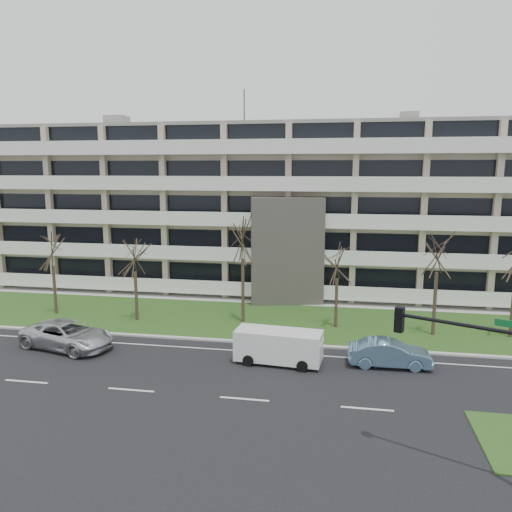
% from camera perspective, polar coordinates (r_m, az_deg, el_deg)
% --- Properties ---
extents(ground, '(160.00, 160.00, 0.00)m').
position_cam_1_polar(ground, '(25.87, -1.34, -16.03)').
color(ground, black).
rests_on(ground, ground).
extents(grass_verge, '(90.00, 10.00, 0.06)m').
position_cam_1_polar(grass_verge, '(37.82, 2.52, -7.42)').
color(grass_verge, '#2C511B').
rests_on(grass_verge, ground).
extents(curb, '(90.00, 0.35, 0.12)m').
position_cam_1_polar(curb, '(33.12, 1.39, -9.93)').
color(curb, '#B2B2AD').
rests_on(curb, ground).
extents(sidewalk, '(90.00, 2.00, 0.08)m').
position_cam_1_polar(sidewalk, '(43.06, 3.47, -5.24)').
color(sidewalk, '#B2B2AD').
rests_on(sidewalk, ground).
extents(lane_edge_line, '(90.00, 0.12, 0.01)m').
position_cam_1_polar(lane_edge_line, '(31.75, 0.98, -10.94)').
color(lane_edge_line, white).
rests_on(lane_edge_line, ground).
extents(apartment_building, '(60.50, 15.10, 18.75)m').
position_cam_1_polar(apartment_building, '(48.47, 4.47, 5.56)').
color(apartment_building, beige).
rests_on(apartment_building, ground).
extents(silver_pickup, '(6.67, 4.26, 1.71)m').
position_cam_1_polar(silver_pickup, '(34.39, -20.74, -8.44)').
color(silver_pickup, silver).
rests_on(silver_pickup, ground).
extents(blue_sedan, '(4.77, 1.79, 1.56)m').
position_cam_1_polar(blue_sedan, '(30.41, 15.01, -10.70)').
color(blue_sedan, '#6A96B8').
rests_on(blue_sedan, ground).
extents(white_van, '(5.22, 2.45, 1.96)m').
position_cam_1_polar(white_van, '(29.77, 2.72, -9.99)').
color(white_van, white).
rests_on(white_van, ground).
extents(traffic_signal, '(4.94, 2.43, 6.21)m').
position_cam_1_polar(traffic_signal, '(20.07, 24.85, -12.42)').
color(traffic_signal, black).
rests_on(traffic_signal, ground).
extents(tree_1, '(3.44, 3.44, 6.89)m').
position_cam_1_polar(tree_1, '(41.62, -22.32, 0.96)').
color(tree_1, '#382B21').
rests_on(tree_1, ground).
extents(tree_2, '(3.36, 3.36, 6.72)m').
position_cam_1_polar(tree_2, '(37.84, -13.74, 0.39)').
color(tree_2, '#382B21').
rests_on(tree_2, ground).
extents(tree_3, '(4.31, 4.31, 8.62)m').
position_cam_1_polar(tree_3, '(36.13, -1.54, 2.62)').
color(tree_3, '#382B21').
rests_on(tree_3, ground).
extents(tree_4, '(3.23, 3.23, 6.47)m').
position_cam_1_polar(tree_4, '(35.58, 9.29, -0.37)').
color(tree_4, '#382B21').
rests_on(tree_4, ground).
extents(tree_5, '(3.97, 3.97, 7.95)m').
position_cam_1_polar(tree_5, '(35.40, 20.11, 0.99)').
color(tree_5, '#382B21').
rests_on(tree_5, ground).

